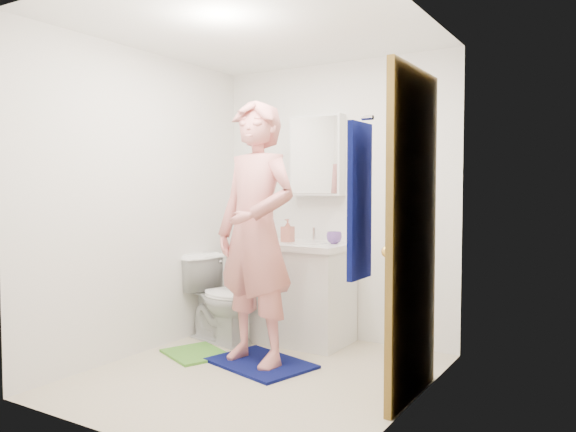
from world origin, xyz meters
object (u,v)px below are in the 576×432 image
(medicine_cabinet, at_px, (317,156))
(soap_dispenser, at_px, (288,231))
(toilet, at_px, (221,298))
(toothbrush_cup, at_px, (334,238))
(towel, at_px, (360,201))
(man, at_px, (256,233))
(vanity_cabinet, at_px, (304,295))

(medicine_cabinet, bearing_deg, soap_dispenser, -119.01)
(soap_dispenser, bearing_deg, toilet, -146.72)
(soap_dispenser, height_order, toothbrush_cup, soap_dispenser)
(towel, distance_m, man, 1.42)
(vanity_cabinet, distance_m, toothbrush_cup, 0.56)
(toilet, bearing_deg, medicine_cabinet, -35.48)
(man, bearing_deg, toothbrush_cup, 81.77)
(toilet, bearing_deg, soap_dispenser, -44.82)
(toothbrush_cup, relative_size, man, 0.07)
(toothbrush_cup, bearing_deg, medicine_cabinet, 148.44)
(toothbrush_cup, bearing_deg, vanity_cabinet, -164.24)
(man, bearing_deg, toilet, 156.96)
(towel, height_order, toothbrush_cup, towel)
(medicine_cabinet, height_order, man, man)
(toothbrush_cup, xyz_separation_m, man, (-0.24, -0.80, 0.09))
(towel, relative_size, toothbrush_cup, 6.33)
(soap_dispenser, distance_m, toothbrush_cup, 0.41)
(vanity_cabinet, relative_size, soap_dispenser, 3.99)
(vanity_cabinet, bearing_deg, toothbrush_cup, 15.76)
(medicine_cabinet, bearing_deg, toothbrush_cup, -31.56)
(vanity_cabinet, xyz_separation_m, man, (0.01, -0.73, 0.59))
(toothbrush_cup, height_order, man, man)
(vanity_cabinet, height_order, towel, towel)
(vanity_cabinet, distance_m, man, 0.94)
(vanity_cabinet, height_order, toothbrush_cup, toothbrush_cup)
(towel, bearing_deg, soap_dispenser, 132.30)
(medicine_cabinet, height_order, toilet, medicine_cabinet)
(towel, bearing_deg, vanity_cabinet, 128.47)
(towel, bearing_deg, medicine_cabinet, 124.61)
(vanity_cabinet, xyz_separation_m, soap_dispenser, (-0.14, -0.03, 0.55))
(towel, distance_m, toothbrush_cup, 1.85)
(medicine_cabinet, bearing_deg, vanity_cabinet, -90.00)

